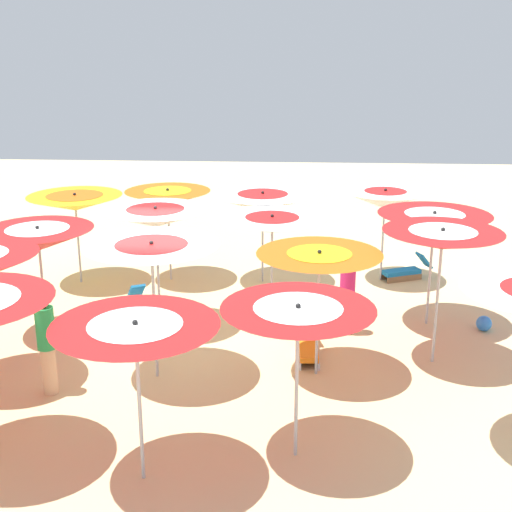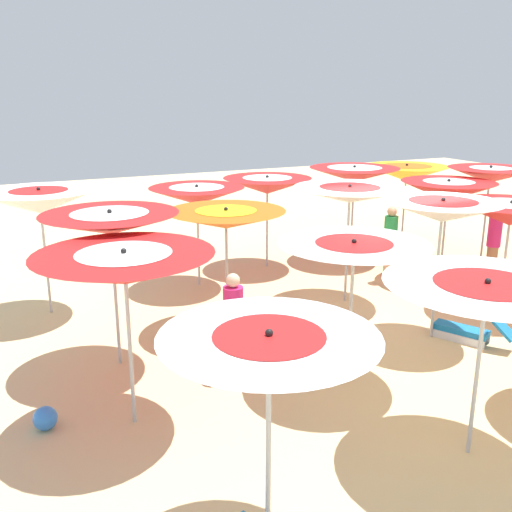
# 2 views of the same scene
# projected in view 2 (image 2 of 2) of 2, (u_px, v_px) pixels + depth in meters

# --- Properties ---
(ground) EXTENTS (41.24, 41.24, 0.04)m
(ground) POSITION_uv_depth(u_px,v_px,m) (381.00, 317.00, 11.02)
(ground) COLOR beige
(beach_umbrella_0) EXTENTS (2.28, 2.28, 2.27)m
(beach_umbrella_0) POSITION_uv_depth(u_px,v_px,m) (406.00, 173.00, 15.77)
(beach_umbrella_0) COLOR #B2B2B7
(beach_umbrella_0) RESTS_ON ground
(beach_umbrella_1) EXTENTS (2.24, 2.24, 2.41)m
(beach_umbrella_1) POSITION_uv_depth(u_px,v_px,m) (354.00, 174.00, 14.25)
(beach_umbrella_1) COLOR #B2B2B7
(beach_umbrella_1) RESTS_ON ground
(beach_umbrella_2) EXTENTS (2.11, 2.11, 2.26)m
(beach_umbrella_2) POSITION_uv_depth(u_px,v_px,m) (267.00, 185.00, 13.64)
(beach_umbrella_2) COLOR #B2B2B7
(beach_umbrella_2) RESTS_ON ground
(beach_umbrella_3) EXTENTS (2.05, 2.05, 2.27)m
(beach_umbrella_3) POSITION_uv_depth(u_px,v_px,m) (197.00, 195.00, 12.25)
(beach_umbrella_3) COLOR #B2B2B7
(beach_umbrella_3) RESTS_ON ground
(beach_umbrella_4) EXTENTS (2.11, 2.11, 2.47)m
(beach_umbrella_4) POSITION_uv_depth(u_px,v_px,m) (40.00, 202.00, 10.62)
(beach_umbrella_4) COLOR #B2B2B7
(beach_umbrella_4) RESTS_ON ground
(beach_umbrella_5) EXTENTS (2.02, 2.02, 2.46)m
(beach_umbrella_5) POSITION_uv_depth(u_px,v_px,m) (490.00, 175.00, 13.81)
(beach_umbrella_5) COLOR #B2B2B7
(beach_umbrella_5) RESTS_ON ground
(beach_umbrella_6) EXTENTS (2.09, 2.09, 2.31)m
(beach_umbrella_6) POSITION_uv_depth(u_px,v_px,m) (448.00, 191.00, 12.73)
(beach_umbrella_6) COLOR #B2B2B7
(beach_umbrella_6) RESTS_ON ground
(beach_umbrella_7) EXTENTS (2.23, 2.23, 2.43)m
(beach_umbrella_7) POSITION_uv_depth(u_px,v_px,m) (350.00, 195.00, 11.23)
(beach_umbrella_7) COLOR #B2B2B7
(beach_umbrella_7) RESTS_ON ground
(beach_umbrella_8) EXTENTS (2.09, 2.09, 2.25)m
(beach_umbrella_8) POSITION_uv_depth(u_px,v_px,m) (226.00, 219.00, 9.94)
(beach_umbrella_8) COLOR #B2B2B7
(beach_umbrella_8) RESTS_ON ground
(beach_umbrella_9) EXTENTS (2.05, 2.05, 2.50)m
(beach_umbrella_9) POSITION_uv_depth(u_px,v_px,m) (110.00, 223.00, 8.50)
(beach_umbrella_9) COLOR #B2B2B7
(beach_umbrella_9) RESTS_ON ground
(beach_umbrella_11) EXTENTS (2.10, 2.10, 2.19)m
(beach_umbrella_11) POSITION_uv_depth(u_px,v_px,m) (511.00, 214.00, 10.88)
(beach_umbrella_11) COLOR #B2B2B7
(beach_umbrella_11) RESTS_ON ground
(beach_umbrella_12) EXTENTS (1.96, 1.96, 2.49)m
(beach_umbrella_12) POSITION_uv_depth(u_px,v_px,m) (442.00, 211.00, 9.48)
(beach_umbrella_12) COLOR #B2B2B7
(beach_umbrella_12) RESTS_ON ground
(beach_umbrella_13) EXTENTS (2.16, 2.16, 2.19)m
(beach_umbrella_13) POSITION_uv_depth(u_px,v_px,m) (354.00, 254.00, 8.05)
(beach_umbrella_13) COLOR #B2B2B7
(beach_umbrella_13) RESTS_ON ground
(beach_umbrella_14) EXTENTS (2.21, 2.21, 2.36)m
(beach_umbrella_14) POSITION_uv_depth(u_px,v_px,m) (125.00, 268.00, 6.92)
(beach_umbrella_14) COLOR #B2B2B7
(beach_umbrella_14) RESTS_ON ground
(beach_umbrella_18) EXTENTS (2.29, 2.29, 2.20)m
(beach_umbrella_18) POSITION_uv_depth(u_px,v_px,m) (486.00, 301.00, 6.34)
(beach_umbrella_18) COLOR #B2B2B7
(beach_umbrella_18) RESTS_ON ground
(beach_umbrella_19) EXTENTS (1.94, 1.94, 2.24)m
(beach_umbrella_19) POSITION_uv_depth(u_px,v_px,m) (269.00, 358.00, 4.91)
(beach_umbrella_19) COLOR #B2B2B7
(beach_umbrella_19) RESTS_ON ground
(lounger_1) EXTENTS (0.39, 1.39, 0.57)m
(lounger_1) POSITION_uv_depth(u_px,v_px,m) (250.00, 330.00, 9.90)
(lounger_1) COLOR silver
(lounger_1) RESTS_ON ground
(lounger_2) EXTENTS (0.90, 1.33, 0.61)m
(lounger_2) POSITION_uv_depth(u_px,v_px,m) (468.00, 330.00, 9.86)
(lounger_2) COLOR silver
(lounger_2) RESTS_ON ground
(beachgoer_0) EXTENTS (0.30, 0.30, 1.64)m
(beachgoer_0) POSITION_uv_depth(u_px,v_px,m) (233.00, 324.00, 8.48)
(beachgoer_0) COLOR beige
(beachgoer_0) RESTS_ON ground
(beachgoer_1) EXTENTS (0.30, 0.30, 1.75)m
(beachgoer_1) POSITION_uv_depth(u_px,v_px,m) (494.00, 242.00, 12.85)
(beachgoer_1) COLOR #A3704C
(beachgoer_1) RESTS_ON ground
(beachgoer_2) EXTENTS (0.30, 0.30, 1.72)m
(beachgoer_2) POSITION_uv_depth(u_px,v_px,m) (390.00, 242.00, 12.86)
(beachgoer_2) COLOR #D8A87F
(beachgoer_2) RESTS_ON ground
(beach_ball) EXTENTS (0.31, 0.31, 0.31)m
(beach_ball) POSITION_uv_depth(u_px,v_px,m) (45.00, 418.00, 7.30)
(beach_ball) COLOR #337FE5
(beach_ball) RESTS_ON ground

